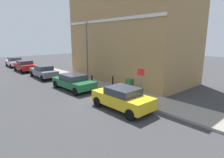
% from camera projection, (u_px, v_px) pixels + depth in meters
% --- Properties ---
extents(ground, '(80.00, 80.00, 0.00)m').
position_uv_depth(ground, '(111.00, 102.00, 13.10)').
color(ground, '#38383A').
extents(sidewalk, '(2.41, 30.00, 0.15)m').
position_uv_depth(sidewalk, '(87.00, 82.00, 18.76)').
color(sidewalk, gray).
rests_on(sidewalk, ground).
extents(corner_building, '(6.68, 12.90, 9.76)m').
position_uv_depth(corner_building, '(130.00, 33.00, 19.51)').
color(corner_building, '#9E7A4C').
rests_on(corner_building, ground).
extents(car_yellow, '(1.90, 3.97, 1.42)m').
position_uv_depth(car_yellow, '(122.00, 98.00, 11.49)').
color(car_yellow, gold).
rests_on(car_yellow, ground).
extents(car_green, '(2.02, 4.38, 1.33)m').
position_uv_depth(car_green, '(73.00, 81.00, 16.02)').
color(car_green, '#195933').
rests_on(car_green, ground).
extents(car_grey, '(1.89, 4.52, 1.38)m').
position_uv_depth(car_grey, '(44.00, 71.00, 20.85)').
color(car_grey, slate).
rests_on(car_grey, ground).
extents(car_red, '(1.99, 3.92, 1.44)m').
position_uv_depth(car_red, '(25.00, 66.00, 24.90)').
color(car_red, maroon).
rests_on(car_red, ground).
extents(car_white, '(2.02, 4.13, 1.44)m').
position_uv_depth(car_white, '(15.00, 62.00, 29.10)').
color(car_white, silver).
rests_on(car_white, ground).
extents(utility_cabinet, '(0.46, 0.61, 1.15)m').
position_uv_depth(utility_cabinet, '(129.00, 87.00, 14.40)').
color(utility_cabinet, '#1E4C28').
rests_on(utility_cabinet, sidewalk).
extents(bollard_near_cabinet, '(0.14, 0.14, 1.04)m').
position_uv_depth(bollard_near_cabinet, '(113.00, 82.00, 15.95)').
color(bollard_near_cabinet, black).
rests_on(bollard_near_cabinet, sidewalk).
extents(bollard_far_kerb, '(0.14, 0.14, 1.04)m').
position_uv_depth(bollard_far_kerb, '(92.00, 81.00, 16.39)').
color(bollard_far_kerb, black).
rests_on(bollard_far_kerb, sidewalk).
extents(street_sign, '(0.08, 0.60, 2.30)m').
position_uv_depth(street_sign, '(141.00, 80.00, 12.21)').
color(street_sign, '#59595B').
rests_on(street_sign, sidewalk).
extents(lamppost, '(0.20, 0.44, 5.72)m').
position_uv_depth(lamppost, '(87.00, 49.00, 17.82)').
color(lamppost, '#59595B').
rests_on(lamppost, sidewalk).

